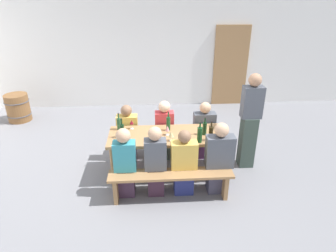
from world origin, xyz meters
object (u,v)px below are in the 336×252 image
object	(u,v)px
wooden_door	(230,66)
bench_near	(171,179)
seated_guest_far_0	(128,134)
tasting_table	(168,139)
seated_guest_far_2	(204,132)
seated_guest_near_2	(184,164)
wine_bottle_2	(205,128)
seated_guest_near_3	(219,160)
wine_glass_0	(132,122)
standing_host	(250,123)
seated_guest_near_1	(155,162)
wine_bottle_4	(168,123)
wine_glass_2	(171,134)
wine_glass_1	(167,129)
wine_bottle_5	(211,133)
wine_barrel	(18,108)
wine_bottle_1	(200,134)
wine_bottle_0	(122,131)
wine_bottle_3	(119,124)
seated_guest_near_0	(125,164)
bench_far	(166,137)
seated_guest_far_1	(164,131)

from	to	relation	value
wooden_door	bench_near	bearing A→B (deg)	-115.16
wooden_door	seated_guest_far_0	size ratio (longest dim) A/B	1.95
tasting_table	seated_guest_far_2	distance (m)	0.89
seated_guest_near_2	seated_guest_far_2	world-z (taller)	seated_guest_far_2
wooden_door	wine_bottle_2	size ratio (longest dim) A/B	6.85
wooden_door	wine_bottle_2	world-z (taller)	wooden_door
tasting_table	seated_guest_near_3	size ratio (longest dim) A/B	1.66
wine_glass_0	seated_guest_near_2	world-z (taller)	seated_guest_near_2
standing_host	seated_guest_near_1	bearing A→B (deg)	23.39
seated_guest_far_2	standing_host	distance (m)	0.85
wooden_door	seated_guest_near_1	world-z (taller)	wooden_door
wine_bottle_4	wine_glass_2	bearing A→B (deg)	-86.88
wine_bottle_4	seated_guest_near_3	distance (m)	1.04
wine_glass_1	seated_guest_near_2	xyz separation A→B (m)	(0.22, -0.51, -0.36)
wine_bottle_4	seated_guest_near_1	size ratio (longest dim) A/B	0.30
bench_near	wine_bottle_5	world-z (taller)	wine_bottle_5
wine_glass_2	standing_host	xyz separation A→B (m)	(1.37, 0.41, -0.03)
wine_barrel	seated_guest_far_0	bearing A→B (deg)	-35.57
wine_glass_0	seated_guest_near_2	xyz separation A→B (m)	(0.81, -0.77, -0.37)
wine_bottle_1	seated_guest_near_3	size ratio (longest dim) A/B	0.29
wooden_door	wine_bottle_1	size ratio (longest dim) A/B	6.22
standing_host	wine_bottle_1	bearing A→B (deg)	26.81
bench_near	seated_guest_far_2	bearing A→B (deg)	59.83
wine_glass_1	wine_glass_2	size ratio (longest dim) A/B	0.98
wine_bottle_2	standing_host	distance (m)	0.85
seated_guest_far_0	wine_bottle_0	bearing A→B (deg)	-3.08
wine_bottle_1	wine_glass_1	bearing A→B (deg)	150.09
wine_bottle_2	wine_bottle_3	world-z (taller)	wine_bottle_2
seated_guest_near_1	seated_guest_far_0	xyz separation A→B (m)	(-0.48, 1.05, -0.04)
seated_guest_near_3	wine_barrel	world-z (taller)	seated_guest_near_3
wine_bottle_2	seated_guest_near_0	world-z (taller)	seated_guest_near_0
tasting_table	wine_glass_0	world-z (taller)	wine_glass_0
bench_far	wine_bottle_0	distance (m)	1.17
seated_guest_near_2	seated_guest_near_3	distance (m)	0.54
seated_guest_near_1	seated_guest_far_0	world-z (taller)	seated_guest_near_1
seated_guest_near_3	tasting_table	bearing A→B (deg)	54.68
bench_near	seated_guest_far_1	bearing A→B (deg)	91.50
wine_glass_0	seated_guest_near_2	distance (m)	1.18
bench_far	wine_bottle_4	xyz separation A→B (m)	(0.02, -0.53, 0.53)
seated_guest_near_0	standing_host	size ratio (longest dim) A/B	0.66
wine_bottle_3	seated_guest_near_2	size ratio (longest dim) A/B	0.27
wine_bottle_5	wine_bottle_1	bearing A→B (deg)	-166.54
wine_bottle_3	wine_barrel	bearing A→B (deg)	139.51
seated_guest_near_2	wine_bottle_4	bearing A→B (deg)	15.86
wooden_door	seated_guest_near_2	distance (m)	4.23
seated_guest_near_1	wine_barrel	xyz separation A→B (m)	(-3.23, 3.02, -0.22)
seated_guest_near_0	seated_guest_far_1	world-z (taller)	seated_guest_far_1
tasting_table	wine_bottle_4	distance (m)	0.26
wine_bottle_1	seated_guest_far_2	size ratio (longest dim) A/B	0.31
bench_far	wine_glass_1	xyz separation A→B (m)	(-0.01, -0.70, 0.51)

